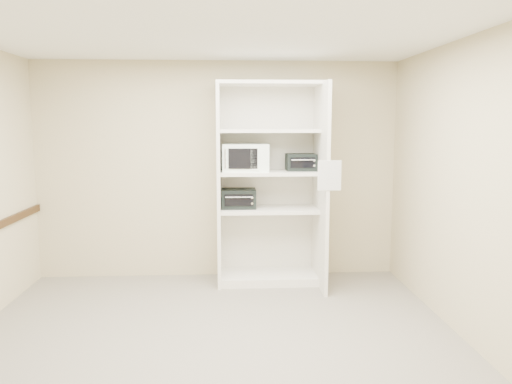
{
  "coord_description": "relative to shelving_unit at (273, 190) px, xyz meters",
  "views": [
    {
      "loc": [
        0.14,
        -4.26,
        1.94
      ],
      "look_at": [
        0.44,
        1.27,
        1.17
      ],
      "focal_mm": 35.0,
      "sensor_mm": 36.0,
      "label": 1
    }
  ],
  "objects": [
    {
      "name": "toaster_oven_upper",
      "position": [
        0.34,
        0.01,
        0.34
      ],
      "size": [
        0.36,
        0.27,
        0.2
      ],
      "primitive_type": "cube",
      "rotation": [
        0.0,
        0.0,
        0.02
      ],
      "color": "black",
      "rests_on": "shelving_unit"
    },
    {
      "name": "wall_right",
      "position": [
        1.58,
        -1.7,
        0.22
      ],
      "size": [
        0.02,
        4.0,
        2.7
      ],
      "primitive_type": "cube",
      "color": "#C3B48E",
      "rests_on": "ground"
    },
    {
      "name": "paper_sign",
      "position": [
        0.56,
        -0.63,
        0.25
      ],
      "size": [
        0.25,
        0.01,
        0.32
      ],
      "primitive_type": "cube",
      "rotation": [
        0.0,
        0.0,
        0.02
      ],
      "color": "white",
      "rests_on": "shelving_unit"
    },
    {
      "name": "toaster_oven_lower",
      "position": [
        -0.41,
        0.01,
        -0.1
      ],
      "size": [
        0.41,
        0.31,
        0.23
      ],
      "primitive_type": "cube",
      "rotation": [
        0.0,
        0.0,
        0.0
      ],
      "color": "black",
      "rests_on": "shelving_unit"
    },
    {
      "name": "wall_back",
      "position": [
        -0.67,
        0.3,
        0.22
      ],
      "size": [
        4.5,
        0.02,
        2.7
      ],
      "primitive_type": "cube",
      "color": "#C3B48E",
      "rests_on": "ground"
    },
    {
      "name": "shelving_unit",
      "position": [
        0.0,
        0.0,
        0.0
      ],
      "size": [
        1.24,
        0.92,
        2.42
      ],
      "color": "white",
      "rests_on": "floor"
    },
    {
      "name": "ceiling",
      "position": [
        -0.67,
        -1.7,
        1.57
      ],
      "size": [
        4.5,
        4.0,
        0.01
      ],
      "primitive_type": "cube",
      "color": "white"
    },
    {
      "name": "microwave",
      "position": [
        -0.32,
        -0.0,
        0.4
      ],
      "size": [
        0.56,
        0.44,
        0.33
      ],
      "primitive_type": "cube",
      "rotation": [
        0.0,
        0.0,
        -0.04
      ],
      "color": "white",
      "rests_on": "shelving_unit"
    },
    {
      "name": "floor",
      "position": [
        -0.67,
        -1.7,
        -1.13
      ],
      "size": [
        4.5,
        4.0,
        0.01
      ],
      "primitive_type": "cube",
      "color": "slate",
      "rests_on": "ground"
    },
    {
      "name": "wall_front",
      "position": [
        -0.67,
        -3.7,
        0.22
      ],
      "size": [
        4.5,
        0.02,
        2.7
      ],
      "primitive_type": "cube",
      "color": "#C3B48E",
      "rests_on": "ground"
    }
  ]
}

